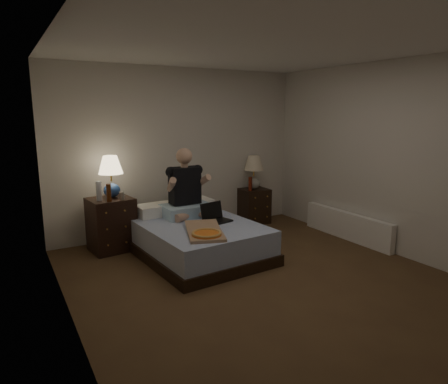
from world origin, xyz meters
TOP-DOWN VIEW (x-y plane):
  - floor at (0.00, 0.00)m, footprint 4.00×4.50m
  - ceiling at (0.00, 0.00)m, footprint 4.00×4.50m
  - wall_back at (0.00, 2.25)m, footprint 4.00×0.00m
  - wall_left at (-2.00, 0.00)m, footprint 0.00×4.50m
  - wall_right at (2.00, 0.00)m, footprint 0.00×4.50m
  - bed at (-0.29, 1.09)m, footprint 1.44×1.85m
  - nightstand_left at (-1.20, 1.86)m, footprint 0.60×0.55m
  - nightstand_right at (1.24, 2.05)m, footprint 0.47×0.42m
  - lamp_left at (-1.15, 1.93)m, footprint 0.34×0.34m
  - lamp_right at (1.23, 2.05)m, footprint 0.32×0.32m
  - water_bottle at (-1.35, 1.80)m, footprint 0.07×0.07m
  - soda_can at (-1.08, 1.71)m, footprint 0.07×0.07m
  - beer_bottle_left at (-1.25, 1.68)m, footprint 0.06×0.06m
  - beer_bottle_right at (1.10, 1.96)m, footprint 0.06×0.06m
  - person at (-0.26, 1.47)m, footprint 0.66×0.52m
  - laptop at (-0.04, 1.00)m, footprint 0.39×0.35m
  - pizza_box at (-0.47, 0.47)m, footprint 0.63×0.85m
  - radiator at (1.93, 0.63)m, footprint 0.10×1.60m

SIDE VIEW (x-z plane):
  - floor at x=0.00m, z-range 0.00..0.00m
  - radiator at x=1.93m, z-range 0.00..0.40m
  - bed at x=-0.29m, z-range 0.00..0.44m
  - nightstand_right at x=1.24m, z-range 0.00..0.58m
  - nightstand_left at x=-1.20m, z-range 0.00..0.72m
  - pizza_box at x=-0.47m, z-range 0.44..0.52m
  - laptop at x=-0.04m, z-range 0.44..0.68m
  - beer_bottle_right at x=1.10m, z-range 0.58..0.81m
  - soda_can at x=-1.08m, z-range 0.72..0.82m
  - beer_bottle_left at x=-1.25m, z-range 0.72..0.95m
  - water_bottle at x=-1.35m, z-range 0.72..0.97m
  - lamp_right at x=1.23m, z-range 0.58..1.14m
  - person at x=-0.26m, z-range 0.44..1.37m
  - lamp_left at x=-1.15m, z-range 0.72..1.28m
  - wall_back at x=0.00m, z-range 0.00..2.50m
  - wall_left at x=-2.00m, z-range 0.00..2.50m
  - wall_right at x=2.00m, z-range 0.00..2.50m
  - ceiling at x=0.00m, z-range 2.50..2.50m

